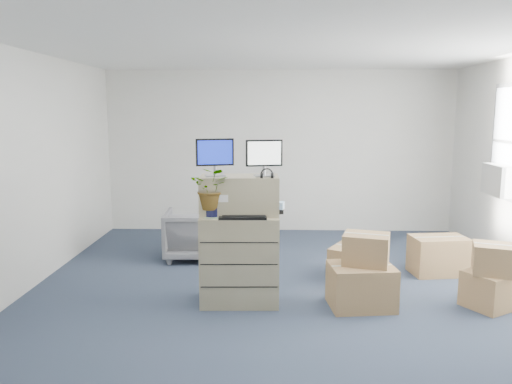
# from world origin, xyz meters

# --- Properties ---
(ground) EXTENTS (7.00, 7.00, 0.00)m
(ground) POSITION_xyz_m (0.00, 0.00, 0.00)
(ground) COLOR #222A3D
(ground) RESTS_ON ground
(wall_back) EXTENTS (6.00, 0.02, 2.80)m
(wall_back) POSITION_xyz_m (0.00, 3.51, 1.40)
(wall_back) COLOR silver
(wall_back) RESTS_ON ground
(ac_unit) EXTENTS (0.24, 0.60, 0.40)m
(ac_unit) POSITION_xyz_m (2.87, 1.40, 1.20)
(ac_unit) COLOR silver
(ac_unit) RESTS_ON wall_right
(filing_cabinet_lower) EXTENTS (0.86, 0.54, 0.99)m
(filing_cabinet_lower) POSITION_xyz_m (-0.48, 0.08, 0.49)
(filing_cabinet_lower) COLOR gray
(filing_cabinet_lower) RESTS_ON ground
(filing_cabinet_upper) EXTENTS (0.86, 0.45, 0.42)m
(filing_cabinet_upper) POSITION_xyz_m (-0.49, 0.12, 1.20)
(filing_cabinet_upper) COLOR gray
(filing_cabinet_upper) RESTS_ON filing_cabinet_lower
(monitor_left) EXTENTS (0.40, 0.20, 0.40)m
(monitor_left) POSITION_xyz_m (-0.75, 0.09, 1.63)
(monitor_left) COLOR #99999E
(monitor_left) RESTS_ON filing_cabinet_upper
(monitor_right) EXTENTS (0.39, 0.19, 0.39)m
(monitor_right) POSITION_xyz_m (-0.22, 0.10, 1.63)
(monitor_right) COLOR #99999E
(monitor_right) RESTS_ON filing_cabinet_upper
(headphones) EXTENTS (0.13, 0.02, 0.13)m
(headphones) POSITION_xyz_m (-0.19, -0.04, 1.44)
(headphones) COLOR black
(headphones) RESTS_ON filing_cabinet_upper
(keyboard) EXTENTS (0.51, 0.22, 0.03)m
(keyboard) POSITION_xyz_m (-0.44, -0.08, 1.00)
(keyboard) COLOR black
(keyboard) RESTS_ON filing_cabinet_lower
(mouse) EXTENTS (0.10, 0.08, 0.03)m
(mouse) POSITION_xyz_m (-0.14, 0.01, 1.00)
(mouse) COLOR silver
(mouse) RESTS_ON filing_cabinet_lower
(water_bottle) EXTENTS (0.06, 0.06, 0.22)m
(water_bottle) POSITION_xyz_m (-0.45, 0.16, 1.09)
(water_bottle) COLOR gray
(water_bottle) RESTS_ON filing_cabinet_lower
(phone_dock) EXTENTS (0.06, 0.05, 0.13)m
(phone_dock) POSITION_xyz_m (-0.56, 0.12, 1.03)
(phone_dock) COLOR silver
(phone_dock) RESTS_ON filing_cabinet_lower
(external_drive) EXTENTS (0.20, 0.17, 0.05)m
(external_drive) POSITION_xyz_m (-0.11, 0.18, 1.01)
(external_drive) COLOR black
(external_drive) RESTS_ON filing_cabinet_lower
(tissue_box) EXTENTS (0.23, 0.15, 0.08)m
(tissue_box) POSITION_xyz_m (-0.11, 0.18, 1.08)
(tissue_box) COLOR #4391E5
(tissue_box) RESTS_ON external_drive
(potted_plant) EXTENTS (0.51, 0.54, 0.44)m
(potted_plant) POSITION_xyz_m (-0.77, -0.04, 1.23)
(potted_plant) COLOR #A7C8A1
(potted_plant) RESTS_ON filing_cabinet_lower
(office_chair) EXTENTS (0.79, 0.75, 0.78)m
(office_chair) POSITION_xyz_m (-1.27, 1.73, 0.39)
(office_chair) COLOR slate
(office_chair) RESTS_ON ground
(cardboard_boxes) EXTENTS (2.12, 1.71, 0.79)m
(cardboard_boxes) POSITION_xyz_m (1.44, 0.46, 0.28)
(cardboard_boxes) COLOR #9F844D
(cardboard_boxes) RESTS_ON ground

